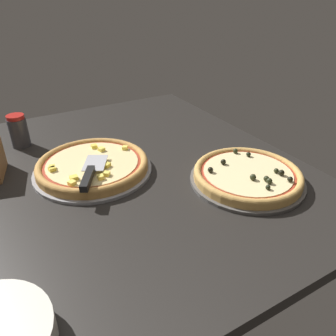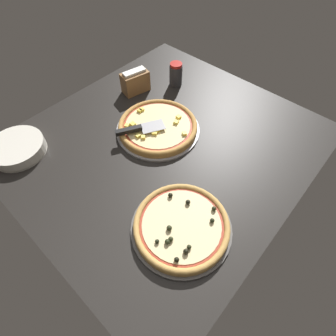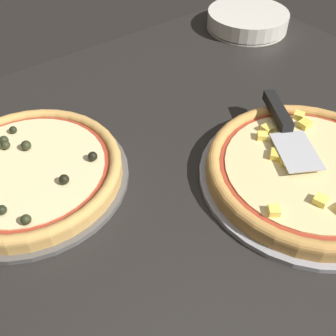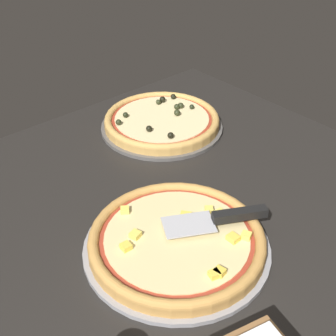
{
  "view_description": "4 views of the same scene",
  "coord_description": "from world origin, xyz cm",
  "px_view_note": "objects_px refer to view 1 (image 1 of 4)",
  "views": [
    {
      "loc": [
        89.31,
        -31.75,
        54.3
      ],
      "look_at": [
        11.67,
        12.83,
        3.0
      ],
      "focal_mm": 35.0,
      "sensor_mm": 36.0,
      "label": 1
    },
    {
      "loc": [
        58.25,
        54.94,
        85.5
      ],
      "look_at": [
        11.67,
        12.83,
        3.0
      ],
      "focal_mm": 28.0,
      "sensor_mm": 36.0,
      "label": 2
    },
    {
      "loc": [
        -27.2,
        42.3,
        51.45
      ],
      "look_at": [
        11.67,
        12.83,
        3.0
      ],
      "focal_mm": 42.0,
      "sensor_mm": 36.0,
      "label": 3
    },
    {
      "loc": [
        -49.97,
        -57.48,
        68.42
      ],
      "look_at": [
        11.67,
        12.83,
        3.0
      ],
      "focal_mm": 50.0,
      "sensor_mm": 36.0,
      "label": 4
    }
  ],
  "objects_px": {
    "pizza_front": "(93,164)",
    "parmesan_shaker": "(19,131)",
    "pizza_back": "(248,174)",
    "serving_spatula": "(90,174)"
  },
  "relations": [
    {
      "from": "pizza_front",
      "to": "parmesan_shaker",
      "type": "distance_m",
      "value": 0.37
    },
    {
      "from": "pizza_back",
      "to": "serving_spatula",
      "type": "bearing_deg",
      "value": -114.26
    },
    {
      "from": "pizza_back",
      "to": "pizza_front",
      "type": "bearing_deg",
      "value": -127.08
    },
    {
      "from": "parmesan_shaker",
      "to": "serving_spatula",
      "type": "bearing_deg",
      "value": 17.32
    },
    {
      "from": "pizza_back",
      "to": "parmesan_shaker",
      "type": "relative_size",
      "value": 2.71
    },
    {
      "from": "pizza_back",
      "to": "serving_spatula",
      "type": "height_order",
      "value": "serving_spatula"
    },
    {
      "from": "serving_spatula",
      "to": "parmesan_shaker",
      "type": "bearing_deg",
      "value": -162.68
    },
    {
      "from": "pizza_front",
      "to": "parmesan_shaker",
      "type": "height_order",
      "value": "parmesan_shaker"
    },
    {
      "from": "pizza_back",
      "to": "serving_spatula",
      "type": "xyz_separation_m",
      "value": [
        -0.2,
        -0.43,
        0.03
      ]
    },
    {
      "from": "serving_spatula",
      "to": "parmesan_shaker",
      "type": "distance_m",
      "value": 0.44
    }
  ]
}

